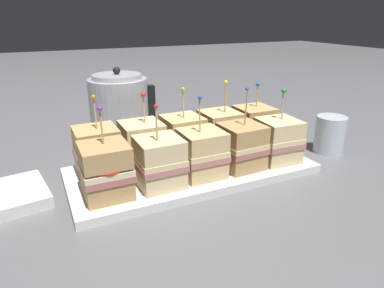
# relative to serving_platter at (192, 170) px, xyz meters

# --- Properties ---
(ground_plane) EXTENTS (6.00, 6.00, 0.00)m
(ground_plane) POSITION_rel_serving_platter_xyz_m (0.00, 0.00, -0.01)
(ground_plane) COLOR slate
(serving_platter) EXTENTS (0.53, 0.23, 0.02)m
(serving_platter) POSITION_rel_serving_platter_xyz_m (0.00, 0.00, 0.00)
(serving_platter) COLOR white
(serving_platter) RESTS_ON ground_plane
(sandwich_front_far_left) EXTENTS (0.09, 0.09, 0.17)m
(sandwich_front_far_left) POSITION_rel_serving_platter_xyz_m (-0.20, -0.05, 0.06)
(sandwich_front_far_left) COLOR tan
(sandwich_front_far_left) RESTS_ON serving_platter
(sandwich_front_left) EXTENTS (0.09, 0.09, 0.17)m
(sandwich_front_left) POSITION_rel_serving_platter_xyz_m (-0.09, -0.05, 0.06)
(sandwich_front_left) COLOR beige
(sandwich_front_left) RESTS_ON serving_platter
(sandwich_front_center) EXTENTS (0.09, 0.09, 0.17)m
(sandwich_front_center) POSITION_rel_serving_platter_xyz_m (0.00, -0.05, 0.06)
(sandwich_front_center) COLOR #DBB77A
(sandwich_front_center) RESTS_ON serving_platter
(sandwich_front_right) EXTENTS (0.09, 0.09, 0.18)m
(sandwich_front_right) POSITION_rel_serving_platter_xyz_m (0.10, -0.05, 0.06)
(sandwich_front_right) COLOR tan
(sandwich_front_right) RESTS_ON serving_platter
(sandwich_front_far_right) EXTENTS (0.09, 0.09, 0.17)m
(sandwich_front_far_right) POSITION_rel_serving_platter_xyz_m (0.19, -0.05, 0.06)
(sandwich_front_far_right) COLOR beige
(sandwich_front_far_right) RESTS_ON serving_platter
(sandwich_back_far_left) EXTENTS (0.09, 0.09, 0.17)m
(sandwich_back_far_left) POSITION_rel_serving_platter_xyz_m (-0.19, 0.05, 0.06)
(sandwich_back_far_left) COLOR tan
(sandwich_back_far_left) RESTS_ON serving_platter
(sandwich_back_left) EXTENTS (0.09, 0.09, 0.17)m
(sandwich_back_left) POSITION_rel_serving_platter_xyz_m (-0.10, 0.05, 0.06)
(sandwich_back_left) COLOR beige
(sandwich_back_left) RESTS_ON serving_platter
(sandwich_back_center) EXTENTS (0.09, 0.09, 0.17)m
(sandwich_back_center) POSITION_rel_serving_platter_xyz_m (0.00, 0.05, 0.06)
(sandwich_back_center) COLOR #DBB77A
(sandwich_back_center) RESTS_ON serving_platter
(sandwich_back_right) EXTENTS (0.09, 0.09, 0.18)m
(sandwich_back_right) POSITION_rel_serving_platter_xyz_m (0.10, 0.05, 0.06)
(sandwich_back_right) COLOR #DBB77A
(sandwich_back_right) RESTS_ON serving_platter
(sandwich_back_far_right) EXTENTS (0.09, 0.09, 0.16)m
(sandwich_back_far_right) POSITION_rel_serving_platter_xyz_m (0.20, 0.05, 0.06)
(sandwich_back_far_right) COLOR tan
(sandwich_back_far_right) RESTS_ON serving_platter
(kettle_steel) EXTENTS (0.18, 0.16, 0.20)m
(kettle_steel) POSITION_rel_serving_platter_xyz_m (-0.08, 0.30, 0.08)
(kettle_steel) COLOR #B7BABF
(kettle_steel) RESTS_ON ground_plane
(drinking_glass) EXTENTS (0.07, 0.07, 0.09)m
(drinking_glass) POSITION_rel_serving_platter_xyz_m (0.38, -0.03, 0.04)
(drinking_glass) COLOR silver
(drinking_glass) RESTS_ON ground_plane
(napkin_stack) EXTENTS (0.16, 0.16, 0.02)m
(napkin_stack) POSITION_rel_serving_platter_xyz_m (-0.37, 0.04, 0.00)
(napkin_stack) COLOR white
(napkin_stack) RESTS_ON ground_plane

